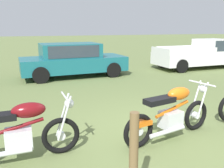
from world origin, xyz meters
name	(u,v)px	position (x,y,z in m)	size (l,w,h in m)	color
ground_plane	(154,131)	(0.00, 0.00, 0.00)	(120.00, 120.00, 0.00)	olive
motorcycle_maroon	(19,133)	(-2.58, -0.16, 0.48)	(1.99, 0.64, 1.02)	black
motorcycle_orange	(171,114)	(0.13, -0.36, 0.49)	(2.10, 0.76, 1.02)	black
car_teal	(72,58)	(-0.27, 6.26, 0.80)	(4.42, 1.95, 1.43)	#19606B
pickup_truck_white	(204,54)	(6.67, 5.99, 0.75)	(4.87, 1.93, 1.49)	silver
fence_post_wooden	(133,166)	(-1.43, -1.85, 0.61)	(0.10, 0.10, 1.23)	brown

